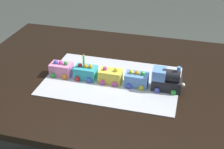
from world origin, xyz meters
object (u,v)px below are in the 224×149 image
Objects in this scene: cake_car_tanker_sky_blue at (137,79)px; birthday_candle at (84,59)px; dining_table at (112,94)px; cake_car_hopper_turquoise at (86,72)px; cake_locomotive at (167,80)px; cake_car_caboose_bubblegum at (61,69)px; cake_car_gondola_lemon at (111,76)px.

birthday_candle is at bearing -0.00° from cake_car_tanker_sky_blue.
birthday_candle is (0.11, 0.06, 0.21)m from dining_table.
cake_locomotive is at bearing -180.00° from cake_car_hopper_turquoise.
cake_locomotive is at bearing -180.00° from cake_car_tanker_sky_blue.
cake_car_caboose_bubblegum reaches higher than dining_table.
dining_table is 14.00× the size of cake_car_tanker_sky_blue.
cake_locomotive is (-0.26, 0.06, 0.16)m from dining_table.
cake_car_tanker_sky_blue is at bearing 180.00° from cake_car_gondola_lemon.
dining_table is at bearing -151.02° from cake_car_hopper_turquoise.
dining_table is at bearing -13.22° from cake_locomotive.
cake_car_tanker_sky_blue is 0.25m from birthday_candle.
cake_car_tanker_sky_blue is 1.00× the size of cake_car_hopper_turquoise.
cake_car_tanker_sky_blue is at bearing 0.00° from cake_locomotive.
dining_table is at bearing -152.26° from birthday_candle.
cake_car_tanker_sky_blue is 1.00× the size of cake_car_gondola_lemon.
cake_car_gondola_lemon is 0.14m from birthday_candle.
cake_car_gondola_lemon is 0.24m from cake_car_caboose_bubblegum.
cake_locomotive is at bearing -180.00° from birthday_candle.
birthday_candle is at bearing -180.00° from cake_car_caboose_bubblegum.
cake_car_gondola_lemon is (-0.01, 0.06, 0.14)m from dining_table.
cake_car_caboose_bubblegum is 0.13m from birthday_candle.
cake_car_tanker_sky_blue is 0.24m from cake_car_hopper_turquoise.
cake_locomotive is 0.25m from cake_car_gondola_lemon.
cake_car_gondola_lemon is (0.25, 0.00, -0.02)m from cake_locomotive.
cake_car_gondola_lemon is at bearing 180.00° from birthday_candle.
cake_car_gondola_lemon is 1.00× the size of cake_car_hopper_turquoise.
cake_car_hopper_turquoise and cake_car_caboose_bubblegum have the same top height.
cake_car_hopper_turquoise is at bearing 0.00° from cake_car_tanker_sky_blue.
cake_car_gondola_lemon is at bearing 180.00° from cake_car_hopper_turquoise.
cake_car_tanker_sky_blue is 0.35m from cake_car_caboose_bubblegum.
birthday_candle reaches higher than cake_car_tanker_sky_blue.
cake_car_caboose_bubblegum is at bearing 0.00° from cake_car_hopper_turquoise.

